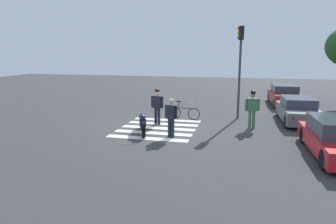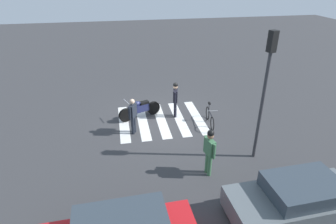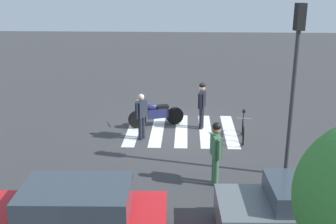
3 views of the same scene
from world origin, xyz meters
name	(u,v)px [view 2 (image 2 of 3)]	position (x,y,z in m)	size (l,w,h in m)	color
ground_plane	(161,120)	(0.00, 0.00, 0.00)	(60.00, 60.00, 0.00)	#38383A
police_motorcycle	(140,109)	(0.97, -0.44, 0.47)	(2.09, 0.98, 1.05)	black
leaning_bicycle	(210,117)	(-2.18, 0.83, 0.36)	(0.46, 1.69, 0.98)	black
officer_on_foot	(133,114)	(1.39, 0.95, 0.94)	(0.40, 0.60, 1.65)	#1E232D
officer_by_motorcycle	(175,97)	(-0.75, -0.25, 1.04)	(0.31, 0.66, 1.80)	black
pedestrian_bystander	(209,149)	(-0.98, 4.28, 1.05)	(0.30, 0.67, 1.81)	#3F724C
crosswalk_stripes	(161,120)	(0.00, 0.00, 0.00)	(4.05, 3.53, 0.01)	silver
car_grey_coupe	(296,200)	(-2.88, 6.60, 0.61)	(3.96, 1.80, 1.26)	black
traffic_light_pole	(266,79)	(-3.07, 3.60, 3.21)	(0.29, 0.35, 4.85)	#38383D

